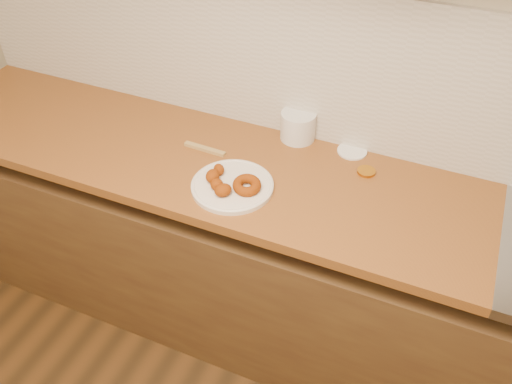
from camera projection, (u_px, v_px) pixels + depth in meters
wall_back at (390, 40)px, 1.81m from camera, size 4.00×0.02×2.70m
base_cabinet at (336, 291)px, 2.22m from camera, size 3.60×0.60×0.77m
butcher_block at (187, 157)px, 2.10m from camera, size 2.30×0.62×0.04m
backsplash at (383, 81)px, 1.90m from camera, size 3.60×0.02×0.60m
donut_plate at (232, 186)px, 1.92m from camera, size 0.29×0.29×0.02m
ring_donut at (247, 185)px, 1.88m from camera, size 0.14×0.14×0.05m
fried_dough_chunks at (218, 181)px, 1.89m from camera, size 0.14×0.17×0.05m
plastic_tub at (298, 126)px, 2.12m from camera, size 0.17×0.17×0.11m
tub_lid at (352, 151)px, 2.09m from camera, size 0.15×0.15×0.01m
brass_jar_lid at (366, 172)px, 1.99m from camera, size 0.09×0.09×0.01m
wooden_utensil at (205, 149)px, 2.09m from camera, size 0.18×0.03×0.01m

